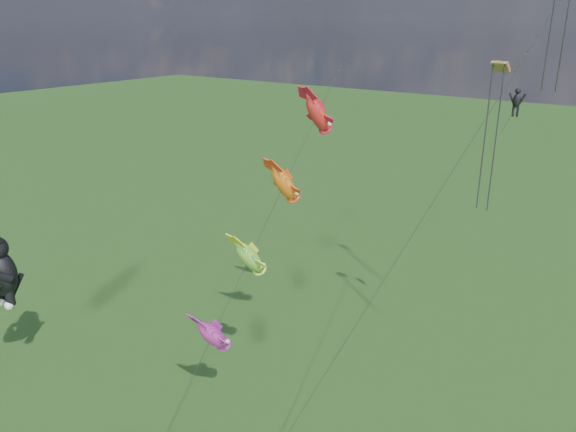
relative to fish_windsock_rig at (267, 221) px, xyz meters
The scene contains 3 objects.
ground 15.74m from the fish_windsock_rig, 146.09° to the right, with size 300.00×300.00×0.00m, color #11360D.
fish_windsock_rig is the anchor object (origin of this frame).
parafoil_rig 15.28m from the fish_windsock_rig, 34.11° to the left, with size 8.77×15.78×27.15m.
Camera 1 is at (27.90, -17.81, 22.35)m, focal length 35.00 mm.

